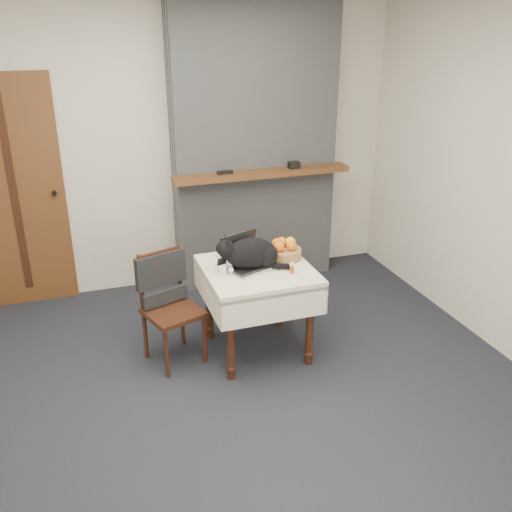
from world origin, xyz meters
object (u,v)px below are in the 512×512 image
Objects in this scene: laptop at (244,259)px; cat at (251,254)px; side_table at (257,282)px; chair at (166,291)px; door at (15,195)px; pill_bottle at (292,268)px; cream_jar at (222,271)px; fruit_basket at (284,250)px.

laptop is 0.78× the size of cat.
cat is at bearing -65.70° from laptop.
side_table is 0.92× the size of chair.
door is 2.26m from side_table.
side_table is 0.30m from pill_bottle.
fruit_basket is at bearing 17.22° from cream_jar.
fruit_basket is at bearing 23.89° from side_table.
door reaches higher than chair.
chair reaches higher than pill_bottle.
side_table is at bearing -7.66° from cat.
pill_bottle is (0.29, -0.21, -0.02)m from laptop.
cat is 0.26m from cream_jar.
door is at bearing 141.52° from cat.
cat is 0.31m from pill_bottle.
laptop is 0.62m from chair.
laptop is at bearing -169.10° from fruit_basket.
fruit_basket is 0.31× the size of chair.
chair is (-0.37, 0.20, -0.20)m from cream_jar.
laptop is (1.60, -1.40, -0.24)m from door.
laptop is at bearing -29.21° from chair.
laptop reaches higher than cream_jar.
laptop is 1.60× the size of fruit_basket.
fruit_basket is at bearing 80.28° from pill_bottle.
door reaches higher than pill_bottle.
door is 27.01× the size of pill_bottle.
door is 4.74× the size of laptop.
pill_bottle is 0.93m from chair.
door is 2.14m from laptop.
cream_jar is 0.95× the size of pill_bottle.
cream_jar is at bearing -162.47° from cat.
side_table is 0.32m from fruit_basket.
chair is at bearing 151.33° from cream_jar.
side_table is 0.23m from cat.
cat reaches higher than fruit_basket.
cat reaches higher than side_table.
side_table is 0.20m from laptop.
cream_jar is (-0.24, -0.06, -0.08)m from cat.
chair is at bearing 177.49° from fruit_basket.
side_table is at bearing -156.11° from fruit_basket.
door is 3.68× the size of cat.
pill_bottle is at bearing -58.81° from laptop.
pill_bottle reaches higher than cream_jar.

